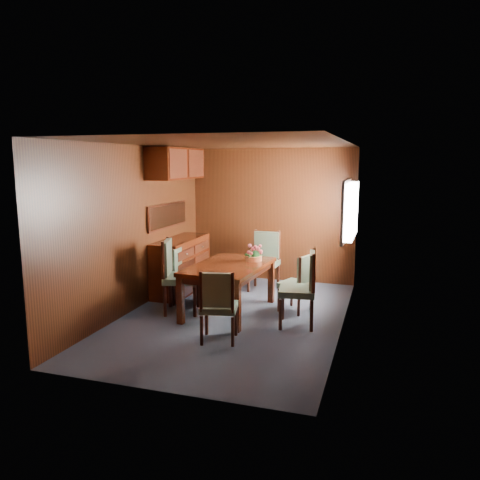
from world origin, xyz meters
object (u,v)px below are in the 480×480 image
(flower_centerpiece, at_px, (254,252))
(dining_table, at_px, (229,271))
(sideboard, at_px, (181,265))
(chair_head, at_px, (218,302))
(chair_left_near, at_px, (176,272))
(chair_right_near, at_px, (303,284))

(flower_centerpiece, bearing_deg, dining_table, -126.63)
(sideboard, height_order, chair_head, chair_head)
(chair_left_near, distance_m, chair_right_near, 1.85)
(flower_centerpiece, bearing_deg, chair_left_near, -150.70)
(dining_table, distance_m, chair_left_near, 0.77)
(chair_right_near, xyz_separation_m, flower_centerpiece, (-0.85, 0.60, 0.27))
(sideboard, distance_m, chair_right_near, 2.47)
(chair_left_near, relative_size, chair_head, 1.19)
(chair_right_near, relative_size, chair_head, 1.13)
(chair_head, bearing_deg, sideboard, 113.63)
(chair_right_near, bearing_deg, flower_centerpiece, 46.29)
(dining_table, xyz_separation_m, chair_right_near, (1.11, -0.24, -0.04))
(chair_right_near, height_order, flower_centerpiece, chair_right_near)
(chair_right_near, bearing_deg, chair_head, 127.34)
(chair_head, relative_size, flower_centerpiece, 3.48)
(sideboard, relative_size, chair_head, 1.55)
(chair_left_near, height_order, chair_head, chair_left_near)
(dining_table, bearing_deg, chair_right_near, -7.71)
(sideboard, bearing_deg, dining_table, -35.54)
(dining_table, distance_m, flower_centerpiece, 0.50)
(dining_table, bearing_deg, flower_centerpiece, 57.88)
(chair_left_near, xyz_separation_m, flower_centerpiece, (1.01, 0.56, 0.24))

